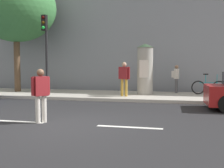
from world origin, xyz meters
TOP-DOWN VIEW (x-y plane):
  - ground_plane at (0.00, 0.00)m, footprint 80.00×80.00m
  - sidewalk_curb at (0.00, 7.00)m, footprint 36.00×4.00m
  - lane_markings at (-0.00, 0.00)m, footprint 25.80×0.16m
  - building_backdrop at (0.00, 12.00)m, footprint 36.00×5.00m
  - traffic_light at (-3.35, 5.24)m, footprint 0.24×0.45m
  - poster_column at (1.33, 7.21)m, footprint 0.90×0.90m
  - street_tree at (-6.15, 7.21)m, footprint 4.60×4.60m
  - pedestrian_in_light_jacket at (-0.90, 0.01)m, footprint 0.43×0.48m
  - pedestrian_near_pole at (0.43, 6.10)m, footprint 0.62×0.51m
  - pedestrian_with_bag at (2.92, 8.44)m, footprint 0.42×0.61m
  - bicycle_leaning at (4.59, 7.94)m, footprint 1.76×0.29m

SIDE VIEW (x-z plane):
  - ground_plane at x=0.00m, z-range 0.00..0.00m
  - lane_markings at x=0.00m, z-range 0.00..0.01m
  - sidewalk_curb at x=0.00m, z-range 0.00..0.15m
  - bicycle_leaning at x=4.59m, z-range -0.01..1.08m
  - pedestrian_in_light_jacket at x=-0.90m, z-range 0.12..1.69m
  - pedestrian_with_bag at x=2.92m, z-range 0.29..1.84m
  - pedestrian_near_pole at x=0.43m, z-range 0.32..2.01m
  - poster_column at x=1.33m, z-range 0.17..2.82m
  - traffic_light at x=-3.35m, z-range 0.85..4.81m
  - building_backdrop at x=0.00m, z-range 0.00..9.39m
  - street_tree at x=-6.15m, z-range 1.58..8.38m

